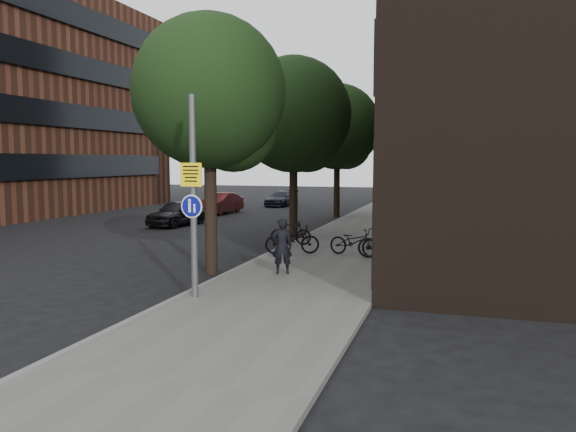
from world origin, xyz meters
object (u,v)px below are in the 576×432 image
at_px(parked_bike_facade_near, 354,242).
at_px(parked_car_near, 177,213).
at_px(signpost, 193,196).
at_px(pedestrian, 282,246).

relative_size(parked_bike_facade_near, parked_car_near, 0.47).
bearing_deg(parked_bike_facade_near, signpost, 174.37).
xyz_separation_m(pedestrian, parked_bike_facade_near, (1.42, 3.62, -0.31)).
distance_m(pedestrian, parked_bike_facade_near, 3.90).
bearing_deg(signpost, pedestrian, 72.80).
distance_m(signpost, parked_car_near, 16.14).
xyz_separation_m(parked_bike_facade_near, parked_car_near, (-10.49, 7.12, 0.06)).
bearing_deg(parked_bike_facade_near, parked_car_near, 70.85).
distance_m(signpost, parked_bike_facade_near, 7.53).
relative_size(signpost, pedestrian, 2.98).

